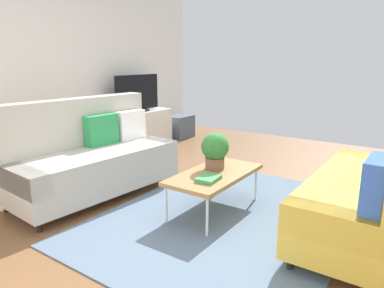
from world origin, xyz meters
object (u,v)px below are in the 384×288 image
couch_green (375,191)px  bottle_0 (123,108)px  tv_console (138,130)px  tv (138,94)px  coffee_table (215,175)px  potted_plant (215,150)px  table_book_0 (208,179)px  storage_trunk (180,126)px  bottle_2 (131,106)px  bottle_1 (127,107)px  vase_0 (110,111)px  couch_beige (92,157)px

couch_green → bottle_0: (0.89, 3.92, 0.31)m
tv_console → bottle_0: 0.58m
bottle_0 → tv: bearing=3.0°
coffee_table → tv_console: bearing=58.4°
potted_plant → table_book_0: size_ratio=1.60×
storage_trunk → tv_console: bearing=174.8°
couch_green → storage_trunk: (2.38, 3.86, -0.22)m
bottle_2 → bottle_1: bearing=180.0°
table_book_0 → vase_0: 2.95m
couch_beige → vase_0: 1.82m
tv_console → bottle_0: (-0.39, -0.04, 0.43)m
storage_trunk → bottle_1: size_ratio=2.30×
couch_beige → table_book_0: couch_beige is taller
coffee_table → vase_0: (0.99, 2.59, 0.33)m
storage_trunk → couch_beige: bearing=-161.4°
coffee_table → bottle_0: (1.18, 2.50, 0.36)m
couch_beige → coffee_table: (0.38, -1.42, -0.05)m
tv → storage_trunk: size_ratio=1.92×
couch_green → vase_0: 4.08m
couch_green → table_book_0: couch_green is taller
tv → storage_trunk: bearing=-4.2°
coffee_table → tv: 3.02m
couch_beige → vase_0: (1.36, 1.17, 0.27)m
table_book_0 → bottle_1: 3.01m
vase_0 → bottle_0: 0.22m
bottle_0 → couch_beige: bearing=-145.2°
storage_trunk → table_book_0: bearing=-139.1°
couch_beige → bottle_1: couch_beige is taller
couch_green → potted_plant: bearing=97.0°
bottle_2 → couch_green: bearing=-105.7°
vase_0 → storage_trunk: bearing=-5.1°
bottle_0 → bottle_1: (0.10, 0.00, 0.00)m
storage_trunk → bottle_2: 1.39m
tv → couch_beige: bearing=-150.4°
table_book_0 → vase_0: vase_0 is taller
storage_trunk → vase_0: size_ratio=3.31×
couch_green → storage_trunk: 4.54m
bottle_1 → tv_console: bearing=8.0°
coffee_table → bottle_2: bearing=61.0°
tv → table_book_0: 3.20m
bottle_1 → bottle_2: 0.10m
couch_green → potted_plant: (-0.18, 1.48, 0.19)m
tv → vase_0: tv is taller
table_book_0 → bottle_0: size_ratio=1.07×
couch_beige → storage_trunk: bearing=-157.0°
potted_plant → storage_trunk: bearing=42.9°
tv_console → vase_0: vase_0 is taller
vase_0 → bottle_0: bottle_0 is taller
potted_plant → bottle_2: 2.76m
vase_0 → bottle_0: size_ratio=0.70×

